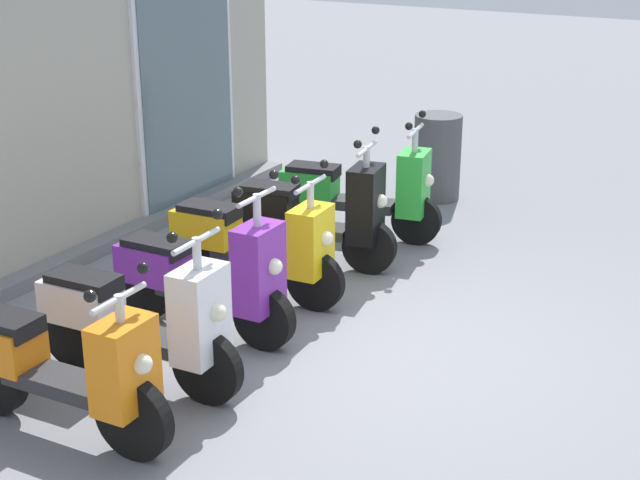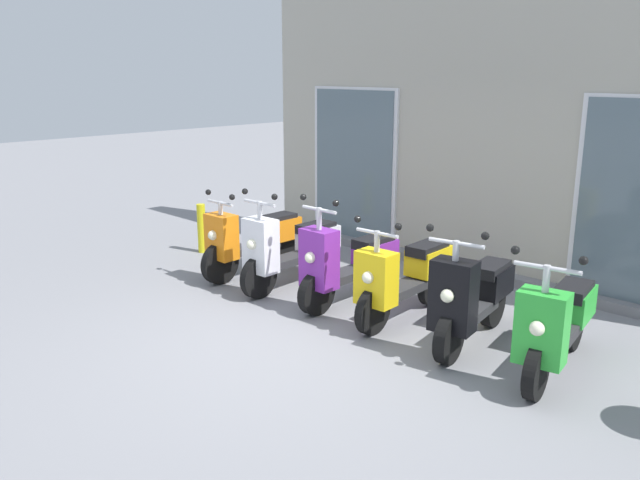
{
  "view_description": "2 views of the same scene",
  "coord_description": "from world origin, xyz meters",
  "px_view_note": "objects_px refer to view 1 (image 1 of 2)",
  "views": [
    {
      "loc": [
        -5.62,
        -2.64,
        3.12
      ],
      "look_at": [
        0.15,
        0.57,
        0.69
      ],
      "focal_mm": 53.49,
      "sensor_mm": 36.0,
      "label": 1
    },
    {
      "loc": [
        4.21,
        -3.9,
        2.55
      ],
      "look_at": [
        -0.39,
        0.78,
        0.82
      ],
      "focal_mm": 36.43,
      "sensor_mm": 36.0,
      "label": 2
    }
  ],
  "objects_px": {
    "scooter_yellow": "(255,243)",
    "scooter_green": "(360,191)",
    "scooter_orange": "(59,366)",
    "scooter_white": "(139,319)",
    "scooter_black": "(316,214)",
    "scooter_purple": "(205,276)",
    "trash_bin": "(437,157)"
  },
  "relations": [
    {
      "from": "scooter_yellow",
      "to": "scooter_green",
      "type": "relative_size",
      "value": 0.98
    },
    {
      "from": "scooter_orange",
      "to": "scooter_white",
      "type": "height_order",
      "value": "scooter_white"
    },
    {
      "from": "scooter_orange",
      "to": "scooter_black",
      "type": "height_order",
      "value": "scooter_black"
    },
    {
      "from": "scooter_purple",
      "to": "scooter_black",
      "type": "height_order",
      "value": "scooter_purple"
    },
    {
      "from": "trash_bin",
      "to": "scooter_purple",
      "type": "bearing_deg",
      "value": 177.16
    },
    {
      "from": "scooter_purple",
      "to": "scooter_green",
      "type": "distance_m",
      "value": 2.44
    },
    {
      "from": "scooter_orange",
      "to": "trash_bin",
      "type": "relative_size",
      "value": 1.79
    },
    {
      "from": "scooter_purple",
      "to": "scooter_yellow",
      "type": "height_order",
      "value": "scooter_purple"
    },
    {
      "from": "scooter_white",
      "to": "scooter_yellow",
      "type": "bearing_deg",
      "value": 4.49
    },
    {
      "from": "trash_bin",
      "to": "scooter_white",
      "type": "bearing_deg",
      "value": 178.63
    },
    {
      "from": "scooter_purple",
      "to": "scooter_yellow",
      "type": "xyz_separation_m",
      "value": [
        0.75,
        0.04,
        0.01
      ]
    },
    {
      "from": "scooter_purple",
      "to": "trash_bin",
      "type": "xyz_separation_m",
      "value": [
        3.95,
        -0.2,
        -0.01
      ]
    },
    {
      "from": "scooter_black",
      "to": "trash_bin",
      "type": "bearing_deg",
      "value": -4.0
    },
    {
      "from": "scooter_white",
      "to": "trash_bin",
      "type": "distance_m",
      "value": 4.79
    },
    {
      "from": "scooter_purple",
      "to": "scooter_green",
      "type": "bearing_deg",
      "value": -0.9
    },
    {
      "from": "scooter_yellow",
      "to": "scooter_green",
      "type": "distance_m",
      "value": 1.69
    },
    {
      "from": "scooter_purple",
      "to": "trash_bin",
      "type": "bearing_deg",
      "value": -2.84
    },
    {
      "from": "scooter_orange",
      "to": "scooter_green",
      "type": "bearing_deg",
      "value": 0.25
    },
    {
      "from": "scooter_white",
      "to": "scooter_yellow",
      "type": "relative_size",
      "value": 1.01
    },
    {
      "from": "scooter_green",
      "to": "scooter_black",
      "type": "bearing_deg",
      "value": 179.52
    },
    {
      "from": "scooter_orange",
      "to": "scooter_white",
      "type": "bearing_deg",
      "value": -1.96
    },
    {
      "from": "scooter_black",
      "to": "scooter_green",
      "type": "relative_size",
      "value": 0.95
    },
    {
      "from": "scooter_yellow",
      "to": "scooter_green",
      "type": "height_order",
      "value": "scooter_green"
    },
    {
      "from": "scooter_yellow",
      "to": "scooter_black",
      "type": "relative_size",
      "value": 1.03
    },
    {
      "from": "trash_bin",
      "to": "scooter_green",
      "type": "bearing_deg",
      "value": 174.05
    },
    {
      "from": "scooter_orange",
      "to": "scooter_green",
      "type": "relative_size",
      "value": 1.01
    },
    {
      "from": "scooter_purple",
      "to": "trash_bin",
      "type": "height_order",
      "value": "scooter_purple"
    },
    {
      "from": "scooter_orange",
      "to": "scooter_yellow",
      "type": "relative_size",
      "value": 1.03
    },
    {
      "from": "scooter_orange",
      "to": "trash_bin",
      "type": "xyz_separation_m",
      "value": [
        5.51,
        -0.14,
        -0.01
      ]
    },
    {
      "from": "scooter_white",
      "to": "scooter_yellow",
      "type": "height_order",
      "value": "scooter_white"
    },
    {
      "from": "scooter_yellow",
      "to": "scooter_purple",
      "type": "bearing_deg",
      "value": -176.62
    },
    {
      "from": "scooter_purple",
      "to": "scooter_black",
      "type": "bearing_deg",
      "value": -1.13
    }
  ]
}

